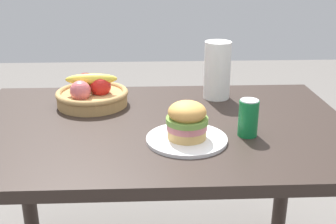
{
  "coord_description": "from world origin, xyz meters",
  "views": [
    {
      "loc": [
        -0.02,
        -1.4,
        1.32
      ],
      "look_at": [
        0.04,
        -0.05,
        0.81
      ],
      "focal_mm": 44.72,
      "sensor_mm": 36.0,
      "label": 1
    }
  ],
  "objects": [
    {
      "name": "plate",
      "position": [
        0.09,
        -0.16,
        0.76
      ],
      "size": [
        0.27,
        0.27,
        0.01
      ],
      "primitive_type": "cylinder",
      "color": "white",
      "rests_on": "dining_table"
    },
    {
      "name": "dining_table",
      "position": [
        0.0,
        0.0,
        0.65
      ],
      "size": [
        1.4,
        0.9,
        0.75
      ],
      "color": "#2D231E",
      "rests_on": "ground_plane"
    },
    {
      "name": "soda_can",
      "position": [
        0.3,
        -0.12,
        0.81
      ],
      "size": [
        0.07,
        0.07,
        0.13
      ],
      "color": "#147238",
      "rests_on": "dining_table"
    },
    {
      "name": "fruit_basket",
      "position": [
        -0.26,
        0.21,
        0.8
      ],
      "size": [
        0.29,
        0.29,
        0.14
      ],
      "color": "tan",
      "rests_on": "dining_table"
    },
    {
      "name": "sandwich",
      "position": [
        0.09,
        -0.16,
        0.82
      ],
      "size": [
        0.14,
        0.14,
        0.12
      ],
      "color": "#DBAD60",
      "rests_on": "plate"
    },
    {
      "name": "paper_towel_roll",
      "position": [
        0.26,
        0.28,
        0.87
      ],
      "size": [
        0.11,
        0.11,
        0.24
      ],
      "primitive_type": "cylinder",
      "color": "white",
      "rests_on": "dining_table"
    }
  ]
}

